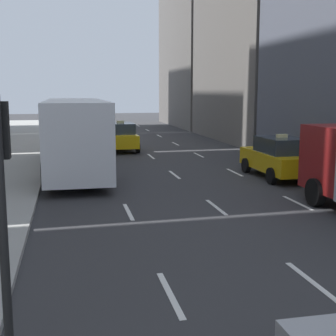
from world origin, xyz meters
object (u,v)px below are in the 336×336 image
Objects in this scene: taxi_lead at (120,137)px; traffic_light_pole at (1,190)px; taxi_second at (279,157)px; city_bus at (75,132)px.

traffic_light_pole reaches higher than taxi_lead.
city_bus is at bearing 157.64° from taxi_second.
city_bus is (-8.41, 3.46, 0.91)m from taxi_second.
traffic_light_pole is (-1.14, -15.62, 0.62)m from city_bus.
taxi_second is 9.14m from city_bus.
city_bus is at bearing 85.83° from traffic_light_pole.
city_bus reaches higher than taxi_second.
traffic_light_pole is at bearing -99.87° from taxi_lead.
taxi_lead is 1.00× the size of taxi_second.
taxi_lead and taxi_second have the same top height.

